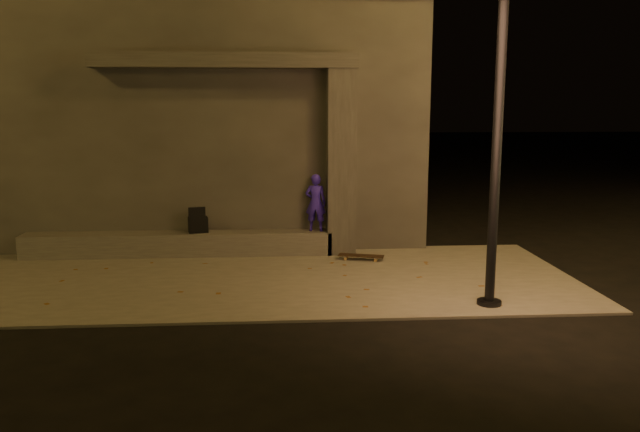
{
  "coord_description": "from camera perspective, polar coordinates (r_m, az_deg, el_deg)",
  "views": [
    {
      "loc": [
        0.48,
        -8.38,
        2.95
      ],
      "look_at": [
        1.17,
        2.0,
        1.1
      ],
      "focal_mm": 35.0,
      "sensor_mm": 36.0,
      "label": 1
    }
  ],
  "objects": [
    {
      "name": "column",
      "position": [
        12.24,
        1.94,
        4.88
      ],
      "size": [
        0.55,
        0.55,
        3.6
      ],
      "primitive_type": "cube",
      "color": "#393633",
      "rests_on": "sidewalk"
    },
    {
      "name": "ground",
      "position": [
        8.9,
        -6.76,
        -9.35
      ],
      "size": [
        120.0,
        120.0,
        0.0
      ],
      "primitive_type": "plane",
      "color": "black",
      "rests_on": "ground"
    },
    {
      "name": "skateboard",
      "position": [
        11.93,
        3.77,
        -3.67
      ],
      "size": [
        0.89,
        0.45,
        0.1
      ],
      "rotation": [
        0.0,
        0.0,
        -0.28
      ],
      "color": "black",
      "rests_on": "sidewalk"
    },
    {
      "name": "ledge",
      "position": [
        12.58,
        -12.78,
        -2.49
      ],
      "size": [
        6.0,
        0.55,
        0.45
      ],
      "primitive_type": "cube",
      "color": "#4B4844",
      "rests_on": "sidewalk"
    },
    {
      "name": "backpack",
      "position": [
        12.45,
        -11.09,
        -0.67
      ],
      "size": [
        0.41,
        0.32,
        0.52
      ],
      "rotation": [
        0.0,
        0.0,
        0.25
      ],
      "color": "black",
      "rests_on": "ledge"
    },
    {
      "name": "skateboarder",
      "position": [
        12.3,
        -0.4,
        1.24
      ],
      "size": [
        0.46,
        0.35,
        1.14
      ],
      "primitive_type": "imported",
      "rotation": [
        0.0,
        0.0,
        2.93
      ],
      "color": "#2F1DBD",
      "rests_on": "ledge"
    },
    {
      "name": "canopy",
      "position": [
        12.25,
        -8.63,
        13.86
      ],
      "size": [
        5.0,
        0.7,
        0.28
      ],
      "primitive_type": "cube",
      "color": "#393633",
      "rests_on": "column"
    },
    {
      "name": "sidewalk",
      "position": [
        10.8,
        -6.24,
        -5.72
      ],
      "size": [
        11.0,
        4.4,
        0.04
      ],
      "primitive_type": "cube",
      "color": "#636057",
      "rests_on": "ground"
    },
    {
      "name": "building",
      "position": [
        14.95,
        -9.59,
        8.63
      ],
      "size": [
        9.0,
        5.1,
        5.22
      ],
      "color": "#393633",
      "rests_on": "ground"
    },
    {
      "name": "street_lamp_0",
      "position": [
        9.3,
        16.4,
        16.99
      ],
      "size": [
        0.36,
        0.36,
        7.29
      ],
      "color": "black",
      "rests_on": "ground"
    }
  ]
}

